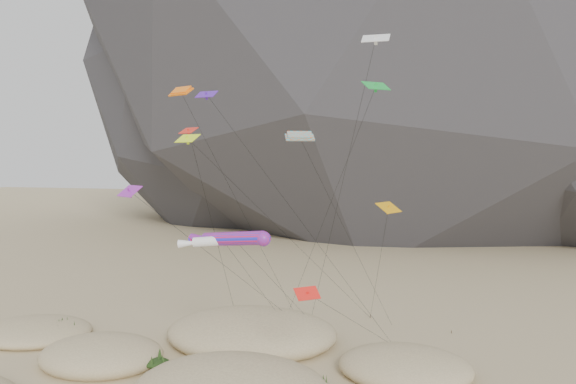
% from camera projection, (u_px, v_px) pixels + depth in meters
% --- Properties ---
extents(dunes, '(52.93, 38.55, 4.42)m').
position_uv_depth(dunes, '(202.00, 379.00, 42.65)').
color(dunes, '#CCB789').
rests_on(dunes, ground).
extents(kite_stakes, '(24.73, 8.71, 0.30)m').
position_uv_depth(kite_stakes, '(317.00, 327.00, 58.00)').
color(kite_stakes, '#3F2D1E').
rests_on(kite_stakes, ground).
extents(rainbow_tube_kite, '(10.03, 12.20, 11.67)m').
position_uv_depth(rainbow_tube_kite, '(231.00, 239.00, 48.04)').
color(rainbow_tube_kite, '#FF1A3D').
rests_on(rainbow_tube_kite, ground).
extents(white_tube_kite, '(7.22, 10.84, 11.12)m').
position_uv_depth(white_tube_kite, '(220.00, 241.00, 48.63)').
color(white_tube_kite, white).
rests_on(white_tube_kite, ground).
extents(orange_parafoil, '(9.07, 12.43, 23.95)m').
position_uv_depth(orange_parafoil, '(183.00, 95.00, 49.61)').
color(orange_parafoil, orange).
rests_on(orange_parafoil, ground).
extents(multi_parafoil, '(8.33, 12.57, 19.99)m').
position_uv_depth(multi_parafoil, '(301.00, 139.00, 49.00)').
color(multi_parafoil, '#FF5C1A').
rests_on(multi_parafoil, ground).
extents(delta_kites, '(23.54, 23.43, 27.44)m').
position_uv_depth(delta_kites, '(272.00, 154.00, 45.84)').
color(delta_kites, red).
rests_on(delta_kites, ground).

